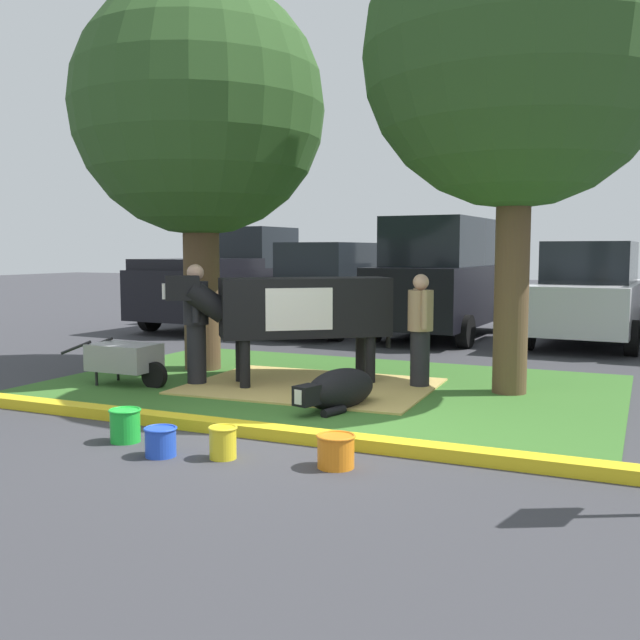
% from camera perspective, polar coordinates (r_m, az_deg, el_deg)
% --- Properties ---
extents(ground_plane, '(80.00, 80.00, 0.00)m').
position_cam_1_polar(ground_plane, '(7.66, -2.32, -8.54)').
color(ground_plane, '#38383D').
extents(grass_island, '(7.56, 5.12, 0.02)m').
position_cam_1_polar(grass_island, '(9.95, 0.63, -5.20)').
color(grass_island, '#386B28').
rests_on(grass_island, ground).
extents(curb_yellow, '(8.76, 0.24, 0.12)m').
position_cam_1_polar(curb_yellow, '(7.60, -7.72, -8.24)').
color(curb_yellow, yellow).
rests_on(curb_yellow, ground).
extents(hay_bedding, '(3.29, 2.52, 0.04)m').
position_cam_1_polar(hay_bedding, '(9.84, -0.72, -5.23)').
color(hay_bedding, tan).
rests_on(hay_bedding, ground).
extents(shade_tree_left, '(3.80, 3.80, 5.88)m').
position_cam_1_polar(shade_tree_left, '(11.52, -9.46, 15.85)').
color(shade_tree_left, brown).
rests_on(shade_tree_left, ground).
extents(shade_tree_right, '(3.87, 3.87, 6.24)m').
position_cam_1_polar(shade_tree_right, '(9.90, 15.21, 19.49)').
color(shade_tree_right, brown).
rests_on(shade_tree_right, ground).
extents(cow_holstein, '(2.71, 2.21, 1.52)m').
position_cam_1_polar(cow_holstein, '(9.94, -1.79, 0.94)').
color(cow_holstein, black).
rests_on(cow_holstein, ground).
extents(calf_lying, '(0.76, 1.33, 0.48)m').
position_cam_1_polar(calf_lying, '(8.51, 1.49, -5.47)').
color(calf_lying, black).
rests_on(calf_lying, ground).
extents(person_handler, '(0.34, 0.47, 1.54)m').
position_cam_1_polar(person_handler, '(9.79, 7.86, -0.62)').
color(person_handler, black).
rests_on(person_handler, ground).
extents(person_visitor_near, '(0.34, 0.45, 1.67)m').
position_cam_1_polar(person_visitor_near, '(10.03, -9.68, -0.07)').
color(person_visitor_near, black).
rests_on(person_visitor_near, ground).
extents(wheelbarrow, '(1.60, 0.60, 0.63)m').
position_cam_1_polar(wheelbarrow, '(10.30, -14.97, -2.90)').
color(wheelbarrow, gray).
rests_on(wheelbarrow, ground).
extents(bucket_green, '(0.31, 0.31, 0.32)m').
position_cam_1_polar(bucket_green, '(7.38, -15.01, -7.92)').
color(bucket_green, green).
rests_on(bucket_green, ground).
extents(bucket_blue, '(0.30, 0.30, 0.27)m').
position_cam_1_polar(bucket_blue, '(6.81, -12.38, -9.24)').
color(bucket_blue, blue).
rests_on(bucket_blue, ground).
extents(bucket_yellow, '(0.26, 0.26, 0.29)m').
position_cam_1_polar(bucket_yellow, '(6.64, -7.61, -9.43)').
color(bucket_yellow, yellow).
rests_on(bucket_yellow, ground).
extents(bucket_orange, '(0.34, 0.34, 0.29)m').
position_cam_1_polar(bucket_orange, '(6.33, 1.25, -10.17)').
color(bucket_orange, orange).
rests_on(bucket_orange, ground).
extents(pickup_truck_maroon, '(2.42, 5.49, 2.42)m').
position_cam_1_polar(pickup_truck_maroon, '(17.94, -6.96, 3.10)').
color(pickup_truck_maroon, black).
rests_on(pickup_truck_maroon, ground).
extents(sedan_blue, '(2.19, 4.48, 2.02)m').
position_cam_1_polar(sedan_blue, '(16.45, 0.64, 2.47)').
color(sedan_blue, '#4C5156').
rests_on(sedan_blue, ground).
extents(suv_black, '(2.29, 4.69, 2.52)m').
position_cam_1_polar(suv_black, '(15.70, 9.54, 3.29)').
color(suv_black, black).
rests_on(suv_black, ground).
extents(sedan_silver, '(2.19, 4.48, 2.02)m').
position_cam_1_polar(sedan_silver, '(15.33, 20.35, 1.90)').
color(sedan_silver, silver).
rests_on(sedan_silver, ground).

